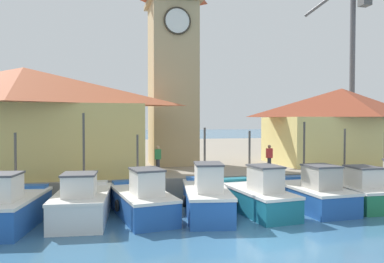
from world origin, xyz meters
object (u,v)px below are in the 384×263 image
fishing_boat_mid_right (256,196)px  fishing_boat_center (206,197)px  fishing_boat_right_inner (312,193)px  warehouse_right (341,125)px  fishing_boat_mid_left (142,200)px  dock_worker_along_quay (158,159)px  fishing_boat_left_inner (82,203)px  fishing_boat_left_outer (10,208)px  fishing_boat_right_outer (352,191)px  dock_worker_near_tower (269,158)px  clock_tower (173,56)px  port_crane_near (351,84)px  warehouse_left (24,120)px

fishing_boat_mid_right → fishing_boat_center: bearing=179.5°
fishing_boat_right_inner → warehouse_right: warehouse_right is taller
fishing_boat_mid_left → dock_worker_along_quay: fishing_boat_mid_left is taller
fishing_boat_left_inner → fishing_boat_center: bearing=-4.7°
fishing_boat_left_outer → fishing_boat_mid_right: size_ratio=0.90×
fishing_boat_right_outer → dock_worker_near_tower: size_ratio=3.13×
fishing_boat_left_inner → dock_worker_near_tower: fishing_boat_left_inner is taller
fishing_boat_center → clock_tower: 12.57m
fishing_boat_right_inner → dock_worker_near_tower: bearing=90.7°
fishing_boat_left_inner → dock_worker_along_quay: bearing=51.2°
warehouse_right → port_crane_near: size_ratio=0.58×
fishing_boat_center → dock_worker_along_quay: (-1.33, 5.28, 1.15)m
clock_tower → dock_worker_along_quay: 8.25m
fishing_boat_right_outer → fishing_boat_left_inner: bearing=179.6°
clock_tower → fishing_boat_right_inner: bearing=-64.1°
fishing_boat_mid_right → dock_worker_near_tower: size_ratio=3.12×
fishing_boat_left_outer → fishing_boat_right_outer: (15.52, 0.29, -0.09)m
port_crane_near → fishing_boat_center: bearing=-138.4°
fishing_boat_right_inner → fishing_boat_left_inner: bearing=178.0°
fishing_boat_right_outer → clock_tower: clock_tower is taller
fishing_boat_mid_right → warehouse_right: (10.11, 8.03, 3.12)m
port_crane_near → fishing_boat_right_outer: bearing=-126.6°
dock_worker_near_tower → dock_worker_along_quay: 6.51m
fishing_boat_mid_left → port_crane_near: bearing=37.5°
fishing_boat_left_outer → fishing_boat_right_inner: size_ratio=0.94×
fishing_boat_right_outer → dock_worker_near_tower: 5.00m
fishing_boat_right_outer → port_crane_near: (13.92, 18.76, 7.38)m
fishing_boat_left_outer → fishing_boat_mid_right: fishing_boat_mid_right is taller
fishing_boat_right_outer → clock_tower: size_ratio=0.32×
fishing_boat_left_outer → dock_worker_along_quay: bearing=38.5°
fishing_boat_right_inner → warehouse_left: warehouse_left is taller
fishing_boat_mid_left → warehouse_left: bearing=132.5°
fishing_boat_mid_right → fishing_boat_right_inner: 2.83m
fishing_boat_left_outer → fishing_boat_center: bearing=-0.4°
dock_worker_near_tower → warehouse_left: bearing=170.2°
fishing_boat_right_outer → port_crane_near: 24.50m
fishing_boat_right_outer → dock_worker_along_quay: (-8.95, 4.94, 1.28)m
fishing_boat_center → fishing_boat_right_inner: (5.18, 0.06, -0.08)m
fishing_boat_mid_right → fishing_boat_right_outer: size_ratio=1.00×
fishing_boat_mid_left → fishing_boat_left_inner: bearing=-179.1°
fishing_boat_right_outer → port_crane_near: bearing=53.4°
clock_tower → warehouse_left: (-9.02, -3.02, -4.41)m
clock_tower → dock_worker_along_quay: clock_tower is taller
fishing_boat_right_outer → port_crane_near: size_ratio=0.28×
port_crane_near → dock_worker_near_tower: 22.81m
fishing_boat_center → warehouse_right: warehouse_right is taller
warehouse_right → fishing_boat_mid_left: bearing=-153.6°
fishing_boat_right_outer → warehouse_right: (4.85, 7.67, 3.18)m
fishing_boat_left_outer → fishing_boat_mid_right: bearing=-0.4°
fishing_boat_mid_right → fishing_boat_right_outer: (5.26, 0.36, -0.06)m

